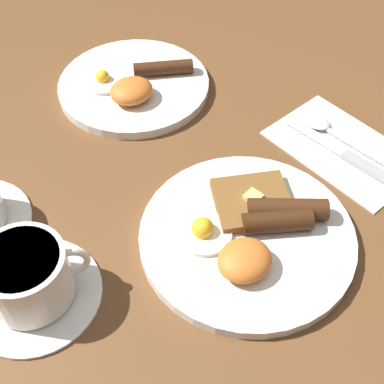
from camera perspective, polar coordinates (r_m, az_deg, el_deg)
ground_plane at (r=0.68m, az=5.82°, el=-5.15°), size 3.00×3.00×0.00m
breakfast_plate_near at (r=0.67m, az=6.11°, el=-4.42°), size 0.27×0.27×0.04m
breakfast_plate_far at (r=0.89m, az=-6.20°, el=11.26°), size 0.24×0.24×0.05m
teacup_near at (r=0.63m, az=-17.03°, el=-8.89°), size 0.16×0.16×0.08m
napkin at (r=0.81m, az=15.82°, el=4.50°), size 0.15×0.22×0.01m
knife at (r=0.80m, az=15.97°, el=3.97°), size 0.04×0.19×0.01m
spoon at (r=0.83m, az=13.93°, el=6.78°), size 0.04×0.18×0.01m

